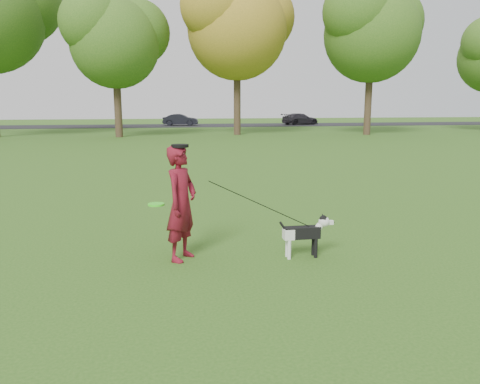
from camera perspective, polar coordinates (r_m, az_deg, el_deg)
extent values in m
plane|color=#285116|center=(6.69, 2.47, -8.77)|extent=(120.00, 120.00, 0.00)
cube|color=black|center=(46.23, -8.03, 8.01)|extent=(120.00, 7.00, 0.02)
imported|color=#600D17|center=(6.73, -7.17, -1.37)|extent=(0.65, 0.73, 1.66)
cube|color=black|center=(6.92, 7.55, -4.92)|extent=(0.53, 0.16, 0.17)
cube|color=silver|center=(6.87, 5.93, -5.09)|extent=(0.15, 0.17, 0.16)
cylinder|color=silver|center=(6.88, 6.03, -6.99)|extent=(0.05, 0.05, 0.29)
cylinder|color=silver|center=(6.99, 5.77, -6.71)|extent=(0.05, 0.05, 0.29)
cylinder|color=black|center=(7.00, 9.22, -6.77)|extent=(0.05, 0.05, 0.29)
cylinder|color=black|center=(7.10, 8.93, -6.50)|extent=(0.05, 0.05, 0.29)
cylinder|color=silver|center=(6.98, 9.43, -4.47)|extent=(0.18, 0.11, 0.19)
sphere|color=silver|center=(6.99, 10.20, -3.58)|extent=(0.16, 0.16, 0.16)
sphere|color=black|center=(6.98, 10.14, -3.32)|extent=(0.13, 0.13, 0.13)
cube|color=silver|center=(7.02, 10.87, -3.66)|extent=(0.11, 0.06, 0.06)
sphere|color=black|center=(7.04, 11.31, -3.63)|extent=(0.03, 0.03, 0.03)
cone|color=black|center=(6.93, 10.27, -3.02)|extent=(0.06, 0.06, 0.07)
cone|color=black|center=(7.01, 10.03, -2.85)|extent=(0.06, 0.06, 0.07)
cylinder|color=black|center=(6.84, 5.52, -4.55)|extent=(0.18, 0.03, 0.24)
cylinder|color=black|center=(6.97, 9.02, -4.42)|extent=(0.12, 0.12, 0.02)
imported|color=black|center=(46.23, -7.27, 8.73)|extent=(3.51, 1.75, 1.11)
imported|color=#262229|center=(48.27, 7.35, 8.83)|extent=(4.18, 2.75, 1.13)
cylinder|color=#3BF51F|center=(6.61, -10.18, -1.49)|extent=(0.23, 0.23, 0.02)
cylinder|color=black|center=(6.60, -7.34, 5.61)|extent=(0.24, 0.24, 0.04)
cylinder|color=#38281C|center=(31.77, -14.67, 10.28)|extent=(0.48, 0.48, 4.20)
sphere|color=#426B1E|center=(32.05, -15.06, 18.05)|extent=(5.60, 5.60, 5.60)
cylinder|color=#38281C|center=(33.09, -0.35, 11.36)|extent=(0.48, 0.48, 5.04)
sphere|color=#A58426|center=(33.54, -0.36, 20.29)|extent=(6.72, 6.72, 6.72)
cylinder|color=#38281C|center=(34.30, 15.36, 10.79)|extent=(0.48, 0.48, 4.83)
sphere|color=#426B1E|center=(34.68, 15.80, 19.05)|extent=(6.44, 6.44, 6.44)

